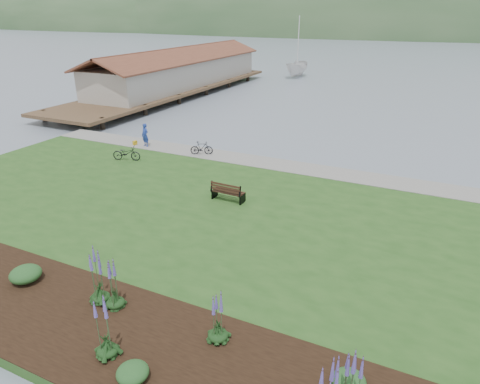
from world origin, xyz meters
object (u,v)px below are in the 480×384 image
object	(u,v)px
park_bench	(227,192)
sailboat	(296,77)
person	(145,133)
bicycle_a	(126,153)

from	to	relation	value
park_bench	sailboat	size ratio (longest dim) A/B	0.06
park_bench	sailboat	bearing A→B (deg)	106.33
person	sailboat	bearing A→B (deg)	108.36
person	sailboat	distance (m)	40.33
park_bench	sailboat	world-z (taller)	sailboat
person	sailboat	size ratio (longest dim) A/B	0.07
bicycle_a	park_bench	bearing A→B (deg)	-125.61
bicycle_a	person	bearing A→B (deg)	-3.43
park_bench	bicycle_a	xyz separation A→B (m)	(-8.94, 2.92, -0.04)
park_bench	sailboat	distance (m)	47.71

